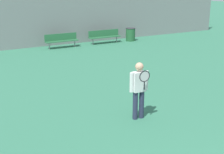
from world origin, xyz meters
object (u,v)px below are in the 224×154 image
(trash_bin, at_px, (130,34))
(bench_courtside_near, at_px, (104,35))
(bench_courtside_far, at_px, (61,39))
(tennis_player, at_px, (139,87))

(trash_bin, bearing_deg, bench_courtside_near, 177.19)
(bench_courtside_near, height_order, trash_bin, trash_bin)
(bench_courtside_near, relative_size, bench_courtside_far, 1.07)
(bench_courtside_near, bearing_deg, bench_courtside_far, -180.00)
(bench_courtside_far, relative_size, trash_bin, 2.34)
(tennis_player, height_order, bench_courtside_near, tennis_player)
(tennis_player, distance_m, bench_courtside_far, 10.72)
(bench_courtside_far, bearing_deg, bench_courtside_near, 0.00)
(bench_courtside_near, distance_m, bench_courtside_far, 2.87)
(trash_bin, bearing_deg, bench_courtside_far, 178.88)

